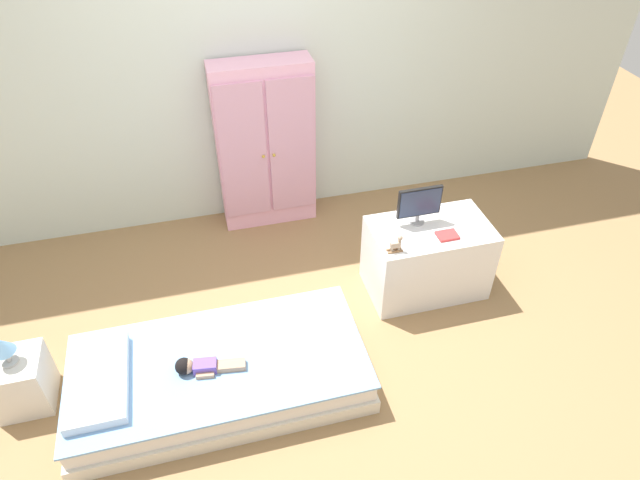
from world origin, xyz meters
TOP-DOWN VIEW (x-y plane):
  - ground_plane at (0.00, 0.00)m, footprint 10.00×10.00m
  - back_wall at (0.00, 1.57)m, footprint 6.40×0.05m
  - bed at (-0.54, -0.20)m, footprint 1.71×0.83m
  - pillow at (-1.20, -0.20)m, footprint 0.32×0.59m
  - doll at (-0.66, -0.24)m, footprint 0.39×0.14m
  - nightstand at (-1.64, -0.02)m, footprint 0.30×0.30m
  - table_lamp at (-1.64, -0.02)m, footprint 0.13×0.13m
  - wardrobe at (0.05, 1.40)m, footprint 0.74×0.28m
  - tv_stand at (0.96, 0.30)m, footprint 0.80×0.48m
  - tv_monitor at (0.89, 0.38)m, footprint 0.30×0.10m
  - rocking_horse_toy at (0.65, 0.14)m, footprint 0.10×0.04m
  - book_red at (1.02, 0.19)m, footprint 0.14×0.10m

SIDE VIEW (x-z plane):
  - ground_plane at x=0.00m, z-range -0.02..0.00m
  - bed at x=-0.54m, z-range 0.00..0.24m
  - nightstand at x=-1.64m, z-range 0.00..0.35m
  - tv_stand at x=0.96m, z-range 0.00..0.53m
  - pillow at x=-1.20m, z-range 0.24..0.30m
  - doll at x=-0.66m, z-range 0.23..0.33m
  - table_lamp at x=-1.64m, z-range 0.39..0.58m
  - book_red at x=1.02m, z-range 0.53..0.55m
  - rocking_horse_toy at x=0.65m, z-range 0.53..0.65m
  - wardrobe at x=0.05m, z-range 0.00..1.33m
  - tv_monitor at x=0.89m, z-range 0.55..0.83m
  - back_wall at x=0.00m, z-range 0.00..2.70m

